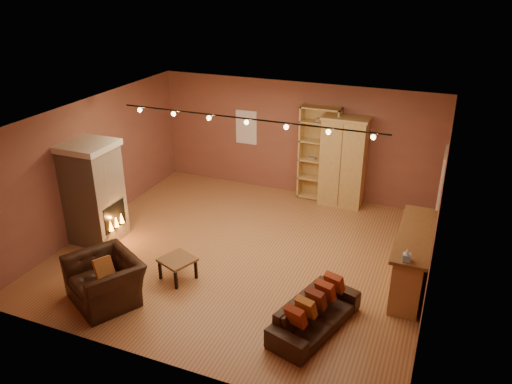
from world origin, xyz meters
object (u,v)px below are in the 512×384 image
at_px(bookcase, 320,153).
at_px(bar_counter, 412,259).
at_px(armoire, 343,161).
at_px(loveseat, 315,309).
at_px(fireplace, 94,192).
at_px(armchair, 104,273).
at_px(coffee_table, 177,262).

bearing_deg(bookcase, bar_counter, -49.74).
height_order(bookcase, armoire, bookcase).
distance_m(bar_counter, loveseat, 2.20).
xyz_separation_m(fireplace, armoire, (4.30, 3.58, 0.03)).
relative_size(fireplace, bookcase, 0.92).
height_order(fireplace, bookcase, bookcase).
bearing_deg(armoire, bookcase, 166.02).
relative_size(fireplace, armchair, 1.48).
bearing_deg(bookcase, armchair, -112.17).
xyz_separation_m(bar_counter, loveseat, (-1.25, -1.80, -0.17)).
relative_size(armoire, coffee_table, 3.01).
distance_m(fireplace, loveseat, 5.16).
height_order(bookcase, loveseat, bookcase).
relative_size(bar_counter, armchair, 1.54).
xyz_separation_m(fireplace, bookcase, (3.69, 3.73, 0.11)).
distance_m(loveseat, coffee_table, 2.73).
relative_size(bar_counter, loveseat, 1.20).
distance_m(bookcase, loveseat, 5.05).
relative_size(armchair, coffee_table, 1.99).
height_order(fireplace, loveseat, fireplace).
xyz_separation_m(armoire, coffee_table, (-2.01, -4.26, -0.73)).
bearing_deg(coffee_table, loveseat, -8.39).
relative_size(fireplace, bar_counter, 0.96).
xyz_separation_m(loveseat, coffee_table, (-2.70, 0.40, -0.00)).
bearing_deg(bar_counter, bookcase, 130.26).
height_order(armoire, bar_counter, armoire).
bearing_deg(coffee_table, fireplace, 163.31).
height_order(armoire, loveseat, armoire).
xyz_separation_m(bar_counter, coffee_table, (-3.95, -1.40, -0.18)).
height_order(loveseat, coffee_table, loveseat).
bearing_deg(fireplace, armoire, 39.72).
bearing_deg(armchair, loveseat, 38.89).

